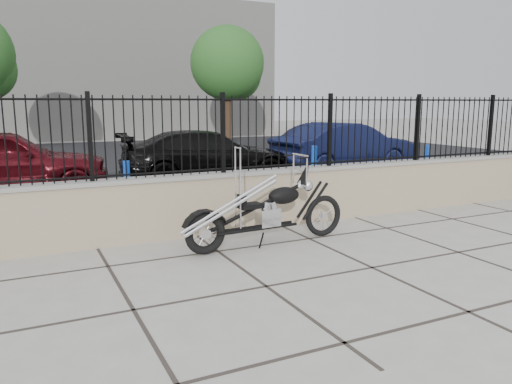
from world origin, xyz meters
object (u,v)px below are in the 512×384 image
object	(u,v)px
car_red	(2,162)
car_black	(208,156)
chopper_motorcycle	(265,195)
car_blue	(344,148)

from	to	relation	value
car_red	car_black	xyz separation A→B (m)	(4.86, 0.08, -0.09)
chopper_motorcycle	car_red	xyz separation A→B (m)	(-3.48, 5.99, 0.02)
chopper_motorcycle	car_black	bearing A→B (deg)	74.35
car_red	car_blue	distance (m)	9.04
car_black	car_blue	world-z (taller)	car_blue
chopper_motorcycle	car_red	distance (m)	6.93
chopper_motorcycle	car_red	world-z (taller)	car_red
car_black	car_blue	distance (m)	4.19
car_red	chopper_motorcycle	bearing A→B (deg)	-147.90
car_red	car_blue	bearing A→B (deg)	-89.06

